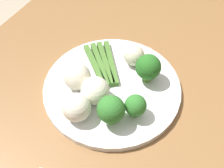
{
  "coord_description": "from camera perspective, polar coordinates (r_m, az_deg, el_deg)",
  "views": [
    {
      "loc": [
        -0.4,
        -0.13,
        1.23
      ],
      "look_at": [
        -0.07,
        0.04,
        0.76
      ],
      "focal_mm": 44.57,
      "sensor_mm": 36.0,
      "label": 1
    }
  ],
  "objects": [
    {
      "name": "dining_table",
      "position": [
        0.73,
        5.22,
        -3.95
      ],
      "size": [
        1.28,
        0.82,
        0.74
      ],
      "color": "olive",
      "rests_on": "ground_plane"
    },
    {
      "name": "plate",
      "position": [
        0.61,
        0.0,
        -0.74
      ],
      "size": [
        0.3,
        0.3,
        0.01
      ],
      "primitive_type": "cylinder",
      "color": "white",
      "rests_on": "dining_table"
    },
    {
      "name": "asparagus_bundle",
      "position": [
        0.64,
        -1.9,
        4.18
      ],
      "size": [
        0.13,
        0.13,
        0.01
      ],
      "rotation": [
        0.0,
        0.0,
        0.76
      ],
      "color": "#47752D",
      "rests_on": "plate"
    },
    {
      "name": "broccoli_front_left",
      "position": [
        0.54,
        4.85,
        -4.45
      ],
      "size": [
        0.04,
        0.04,
        0.05
      ],
      "color": "#609E3D",
      "rests_on": "plate"
    },
    {
      "name": "broccoli_near_center",
      "position": [
        0.52,
        0.29,
        -5.5
      ],
      "size": [
        0.05,
        0.05,
        0.07
      ],
      "color": "#609E3D",
      "rests_on": "plate"
    },
    {
      "name": "broccoli_back",
      "position": [
        0.59,
        7.44,
        3.41
      ],
      "size": [
        0.05,
        0.05,
        0.07
      ],
      "color": "#568E33",
      "rests_on": "plate"
    },
    {
      "name": "cauliflower_right",
      "position": [
        0.54,
        -7.31,
        -4.77
      ],
      "size": [
        0.06,
        0.06,
        0.06
      ],
      "primitive_type": "sphere",
      "color": "white",
      "rests_on": "plate"
    },
    {
      "name": "cauliflower_outer_edge",
      "position": [
        0.58,
        -7.17,
        1.52
      ],
      "size": [
        0.06,
        0.06,
        0.06
      ],
      "primitive_type": "sphere",
      "color": "silver",
      "rests_on": "plate"
    },
    {
      "name": "cauliflower_edge",
      "position": [
        0.56,
        -3.46,
        -1.37
      ],
      "size": [
        0.06,
        0.06,
        0.06
      ],
      "primitive_type": "sphere",
      "color": "white",
      "rests_on": "plate"
    },
    {
      "name": "cauliflower_left",
      "position": [
        0.63,
        4.59,
        5.85
      ],
      "size": [
        0.05,
        0.05,
        0.05
      ],
      "primitive_type": "sphere",
      "color": "beige",
      "rests_on": "plate"
    }
  ]
}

